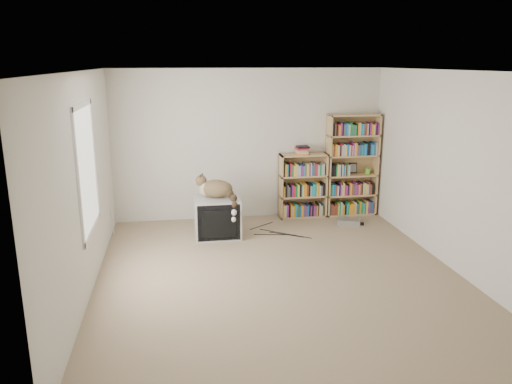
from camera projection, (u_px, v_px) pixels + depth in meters
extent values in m
cube|color=gray|center=(279.00, 275.00, 6.27)|extent=(4.50, 5.00, 0.01)
cube|color=silver|center=(249.00, 145.00, 8.34)|extent=(4.50, 0.02, 2.50)
cube|color=silver|center=(353.00, 257.00, 3.57)|extent=(4.50, 0.02, 2.50)
cube|color=silver|center=(84.00, 186.00, 5.60)|extent=(0.02, 5.00, 2.50)
cube|color=silver|center=(454.00, 172.00, 6.31)|extent=(0.02, 5.00, 2.50)
cube|color=white|center=(281.00, 71.00, 5.64)|extent=(4.50, 5.00, 0.02)
cube|color=white|center=(87.00, 169.00, 5.76)|extent=(0.02, 1.22, 1.52)
cube|color=#AEAEB1|center=(217.00, 217.00, 7.62)|extent=(0.69, 0.62, 0.60)
cube|color=black|center=(219.00, 223.00, 7.34)|extent=(0.63, 0.03, 0.55)
cube|color=black|center=(219.00, 224.00, 7.33)|extent=(0.51, 0.01, 0.42)
cube|color=black|center=(216.00, 215.00, 7.76)|extent=(0.41, 0.34, 0.36)
ellipsoid|color=#3C2D18|center=(217.00, 189.00, 7.56)|extent=(0.58, 0.47, 0.27)
ellipsoid|color=#3C2D18|center=(225.00, 190.00, 7.54)|extent=(0.29, 0.31, 0.20)
ellipsoid|color=#C3AA8C|center=(206.00, 189.00, 7.57)|extent=(0.25, 0.25, 0.22)
ellipsoid|color=#3C2D18|center=(201.00, 181.00, 7.56)|extent=(0.22, 0.22, 0.17)
sphere|color=beige|center=(197.00, 182.00, 7.58)|extent=(0.09, 0.09, 0.07)
cone|color=black|center=(200.00, 176.00, 7.51)|extent=(0.09, 0.10, 0.09)
cone|color=black|center=(202.00, 175.00, 7.60)|extent=(0.09, 0.10, 0.09)
cube|color=tan|center=(328.00, 166.00, 8.49)|extent=(0.02, 0.30, 1.75)
cube|color=tan|center=(375.00, 164.00, 8.63)|extent=(0.03, 0.30, 1.75)
cube|color=tan|center=(349.00, 164.00, 8.69)|extent=(0.87, 0.03, 1.75)
cube|color=tan|center=(354.00, 115.00, 8.34)|extent=(0.87, 0.30, 0.02)
cube|color=tan|center=(349.00, 213.00, 8.78)|extent=(0.87, 0.30, 0.03)
cube|color=tan|center=(350.00, 194.00, 8.69)|extent=(0.87, 0.30, 0.03)
cube|color=tan|center=(351.00, 175.00, 8.60)|extent=(0.87, 0.30, 0.02)
cube|color=tan|center=(352.00, 155.00, 8.52)|extent=(0.87, 0.30, 0.02)
cube|color=tan|center=(353.00, 135.00, 8.43)|extent=(0.87, 0.30, 0.02)
cube|color=red|center=(350.00, 207.00, 8.75)|extent=(0.79, 0.24, 0.19)
cube|color=#18579D|center=(351.00, 188.00, 8.66)|extent=(0.79, 0.24, 0.19)
cube|color=#15793B|center=(352.00, 169.00, 8.58)|extent=(0.79, 0.24, 0.19)
cube|color=#BCB09B|center=(353.00, 149.00, 8.49)|extent=(0.79, 0.24, 0.19)
cube|color=black|center=(354.00, 129.00, 8.40)|extent=(0.79, 0.24, 0.19)
cube|color=tan|center=(281.00, 187.00, 8.45)|extent=(0.02, 0.30, 1.10)
cube|color=tan|center=(325.00, 185.00, 8.57)|extent=(0.02, 0.30, 1.10)
cube|color=tan|center=(301.00, 184.00, 8.64)|extent=(0.80, 0.03, 1.10)
cube|color=tan|center=(304.00, 155.00, 8.37)|extent=(0.80, 0.30, 0.02)
cube|color=tan|center=(302.00, 216.00, 8.64)|extent=(0.80, 0.30, 0.03)
cube|color=tan|center=(303.00, 196.00, 8.55)|extent=(0.80, 0.30, 0.03)
cube|color=tan|center=(303.00, 175.00, 8.46)|extent=(0.80, 0.30, 0.02)
cube|color=red|center=(302.00, 210.00, 8.62)|extent=(0.72, 0.24, 0.19)
cube|color=#18579D|center=(303.00, 190.00, 8.53)|extent=(0.72, 0.24, 0.19)
cube|color=#15793B|center=(303.00, 169.00, 8.44)|extent=(0.72, 0.24, 0.19)
cube|color=red|center=(302.00, 150.00, 8.32)|extent=(0.20, 0.26, 0.14)
cylinder|color=#5EC036|center=(367.00, 171.00, 8.63)|extent=(0.09, 0.09, 0.10)
cube|color=black|center=(353.00, 168.00, 8.68)|extent=(0.14, 0.05, 0.18)
cube|color=#A7A7AC|center=(349.00, 221.00, 8.24)|extent=(0.44, 0.38, 0.08)
cube|color=silver|center=(111.00, 214.00, 7.70)|extent=(0.01, 0.08, 0.13)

